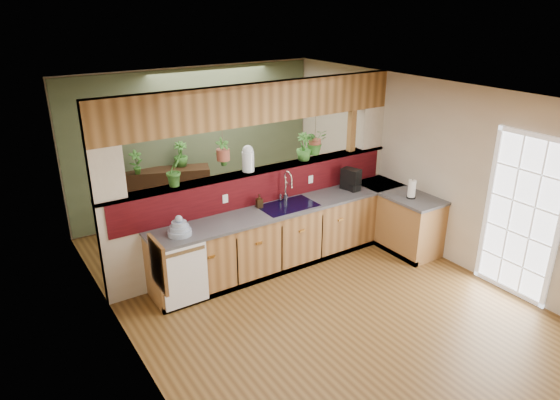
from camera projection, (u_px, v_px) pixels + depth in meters
ground at (313, 297)px, 6.55m from camera, size 4.60×7.00×0.01m
ceiling at (319, 98)px, 5.58m from camera, size 4.60×7.00×0.01m
wall_back at (196, 142)px, 8.79m from camera, size 4.60×0.02×2.60m
wall_left at (129, 254)px, 4.90m from camera, size 0.02×7.00×2.60m
wall_right at (443, 172)px, 7.24m from camera, size 0.02×7.00×2.60m
pass_through_partition at (261, 182)px, 7.17m from camera, size 4.60×0.21×2.60m
pass_through_ledge at (259, 170)px, 7.09m from camera, size 4.60×0.21×0.04m
header_beam at (258, 103)px, 6.74m from camera, size 4.60×0.15×0.55m
sage_backwall at (197, 142)px, 8.77m from camera, size 4.55×0.02×2.55m
countertop at (324, 228)px, 7.49m from camera, size 4.14×1.52×0.90m
dishwasher at (186, 276)px, 6.15m from camera, size 0.58×0.03×0.82m
navy_sink at (288, 211)px, 7.13m from camera, size 0.82×0.50×0.18m
french_door at (521, 219)px, 6.30m from camera, size 0.06×1.02×2.16m
framed_print at (158, 265)px, 4.20m from camera, size 0.04×0.35×0.45m
faucet at (287, 185)px, 7.17m from camera, size 0.20×0.20×0.47m
dish_stack at (179, 229)px, 6.20m from camera, size 0.30×0.30×0.26m
soap_dispenser at (259, 201)px, 7.01m from camera, size 0.10×0.10×0.19m
coffee_maker at (351, 180)px, 7.66m from camera, size 0.17×0.29×0.33m
paper_towel at (412, 189)px, 7.34m from camera, size 0.14×0.14×0.29m
glass_jar at (248, 158)px, 6.93m from camera, size 0.17×0.17×0.38m
ledge_plant_left at (175, 170)px, 6.37m from camera, size 0.28×0.25×0.42m
ledge_plant_right at (304, 147)px, 7.41m from camera, size 0.29×0.29×0.41m
hanging_plant_a at (223, 143)px, 6.63m from camera, size 0.21×0.18×0.50m
hanging_plant_b at (315, 131)px, 7.43m from camera, size 0.40×0.36×0.52m
shelving_console at (167, 196)px, 8.53m from camera, size 1.52×0.87×0.98m
shelf_plant_a at (136, 162)px, 8.04m from camera, size 0.21×0.15×0.40m
shelf_plant_b at (181, 154)px, 8.42m from camera, size 0.29×0.29×0.42m
floor_plant at (251, 202)px, 8.72m from camera, size 0.67×0.60×0.68m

